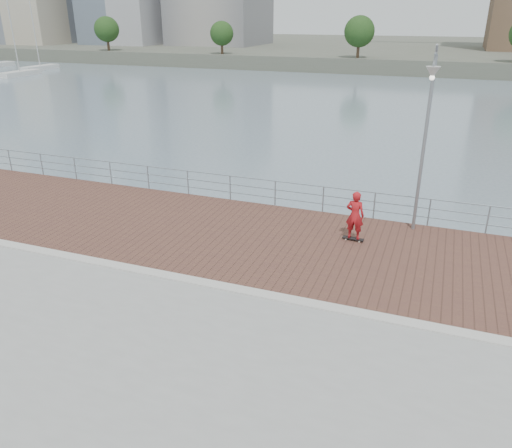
% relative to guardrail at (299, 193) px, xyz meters
% --- Properties ---
extents(water, '(400.00, 400.00, 0.00)m').
position_rel_guardrail_xyz_m(water, '(-0.00, -7.00, -2.69)').
color(water, slate).
rests_on(water, ground).
extents(seawall, '(40.00, 24.00, 2.00)m').
position_rel_guardrail_xyz_m(seawall, '(-0.00, -12.00, -1.69)').
color(seawall, gray).
rests_on(seawall, ground).
extents(brick_lane, '(40.00, 6.80, 0.02)m').
position_rel_guardrail_xyz_m(brick_lane, '(-0.00, -3.40, -0.68)').
color(brick_lane, brown).
rests_on(brick_lane, seawall).
extents(curb, '(40.00, 0.40, 0.06)m').
position_rel_guardrail_xyz_m(curb, '(-0.00, -7.00, -0.66)').
color(curb, '#B7B5AD').
rests_on(curb, seawall).
extents(far_shore, '(320.00, 95.00, 2.50)m').
position_rel_guardrail_xyz_m(far_shore, '(-0.00, 115.50, -1.44)').
color(far_shore, '#4C5142').
rests_on(far_shore, ground).
extents(guardrail, '(39.06, 0.06, 1.13)m').
position_rel_guardrail_xyz_m(guardrail, '(0.00, 0.00, 0.00)').
color(guardrail, '#8C9EA8').
rests_on(guardrail, brick_lane).
extents(street_lamp, '(0.46, 1.34, 6.32)m').
position_rel_guardrail_xyz_m(street_lamp, '(4.64, -0.96, 3.80)').
color(street_lamp, gray).
rests_on(street_lamp, brick_lane).
extents(skateboard, '(0.78, 0.25, 0.09)m').
position_rel_guardrail_xyz_m(skateboard, '(2.72, -2.35, -0.60)').
color(skateboard, black).
rests_on(skateboard, brick_lane).
extents(skateboarder, '(0.67, 0.47, 1.76)m').
position_rel_guardrail_xyz_m(skateboarder, '(2.72, -2.35, 0.30)').
color(skateboarder, '#AE171C').
rests_on(skateboarder, skateboard).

